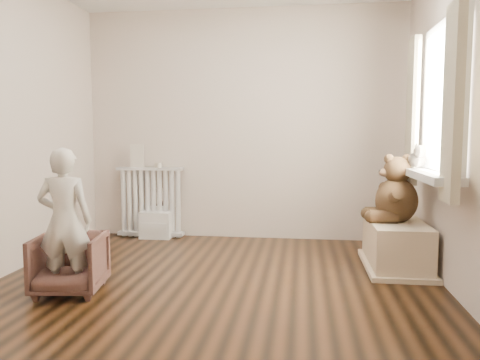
# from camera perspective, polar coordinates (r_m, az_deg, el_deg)

# --- Properties ---
(floor) EXTENTS (3.60, 3.60, 0.01)m
(floor) POSITION_cam_1_polar(r_m,az_deg,el_deg) (3.77, -3.25, -12.84)
(floor) COLOR black
(floor) RESTS_ON ground
(back_wall) EXTENTS (3.60, 0.02, 2.60)m
(back_wall) POSITION_cam_1_polar(r_m,az_deg,el_deg) (5.36, 0.33, 6.74)
(back_wall) COLOR beige
(back_wall) RESTS_ON ground
(front_wall) EXTENTS (3.60, 0.02, 2.60)m
(front_wall) POSITION_cam_1_polar(r_m,az_deg,el_deg) (1.84, -14.24, 8.86)
(front_wall) COLOR beige
(front_wall) RESTS_ON ground
(right_wall) EXTENTS (0.02, 3.60, 2.60)m
(right_wall) POSITION_cam_1_polar(r_m,az_deg,el_deg) (3.69, 25.49, 6.75)
(right_wall) COLOR beige
(right_wall) RESTS_ON ground
(window) EXTENTS (0.03, 0.90, 1.10)m
(window) POSITION_cam_1_polar(r_m,az_deg,el_deg) (3.97, 23.69, 8.87)
(window) COLOR white
(window) RESTS_ON right_wall
(window_sill) EXTENTS (0.22, 1.10, 0.06)m
(window_sill) POSITION_cam_1_polar(r_m,az_deg,el_deg) (3.95, 22.11, 0.52)
(window_sill) COLOR silver
(window_sill) RESTS_ON right_wall
(curtain_left) EXTENTS (0.06, 0.26, 1.30)m
(curtain_left) POSITION_cam_1_polar(r_m,az_deg,el_deg) (3.39, 24.52, 8.47)
(curtain_left) COLOR beige
(curtain_left) RESTS_ON right_wall
(curtain_right) EXTENTS (0.06, 0.26, 1.30)m
(curtain_right) POSITION_cam_1_polar(r_m,az_deg,el_deg) (4.49, 20.29, 7.78)
(curtain_right) COLOR beige
(curtain_right) RESTS_ON right_wall
(radiator) EXTENTS (0.77, 0.15, 0.81)m
(radiator) POSITION_cam_1_polar(r_m,az_deg,el_deg) (5.53, -10.83, -2.85)
(radiator) COLOR silver
(radiator) RESTS_ON floor
(paper_doll) EXTENTS (0.16, 0.01, 0.27)m
(paper_doll) POSITION_cam_1_polar(r_m,az_deg,el_deg) (5.53, -12.45, 2.90)
(paper_doll) COLOR beige
(paper_doll) RESTS_ON radiator
(tin_a) EXTENTS (0.09, 0.09, 0.05)m
(tin_a) POSITION_cam_1_polar(r_m,az_deg,el_deg) (5.46, -9.92, 1.79)
(tin_a) COLOR #A59E8C
(tin_a) RESTS_ON radiator
(toy_vanity) EXTENTS (0.36, 0.25, 0.56)m
(toy_vanity) POSITION_cam_1_polar(r_m,az_deg,el_deg) (5.50, -10.12, -4.10)
(toy_vanity) COLOR silver
(toy_vanity) RESTS_ON floor
(armchair) EXTENTS (0.55, 0.56, 0.45)m
(armchair) POSITION_cam_1_polar(r_m,az_deg,el_deg) (3.78, -20.05, -9.56)
(armchair) COLOR brown
(armchair) RESTS_ON floor
(child) EXTENTS (0.43, 0.31, 1.08)m
(child) POSITION_cam_1_polar(r_m,az_deg,el_deg) (3.66, -20.58, -4.69)
(child) COLOR silver
(child) RESTS_ON armchair
(toy_bench) EXTENTS (0.47, 0.89, 0.42)m
(toy_bench) POSITION_cam_1_polar(r_m,az_deg,el_deg) (4.44, 18.49, -7.59)
(toy_bench) COLOR beige
(toy_bench) RESTS_ON floor
(teddy_bear) EXTENTS (0.50, 0.40, 0.59)m
(teddy_bear) POSITION_cam_1_polar(r_m,az_deg,el_deg) (4.36, 18.56, -1.57)
(teddy_bear) COLOR #372414
(teddy_bear) RESTS_ON toy_bench
(plush_cat) EXTENTS (0.16, 0.25, 0.20)m
(plush_cat) POSITION_cam_1_polar(r_m,az_deg,el_deg) (4.30, 20.80, 2.68)
(plush_cat) COLOR slate
(plush_cat) RESTS_ON window_sill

